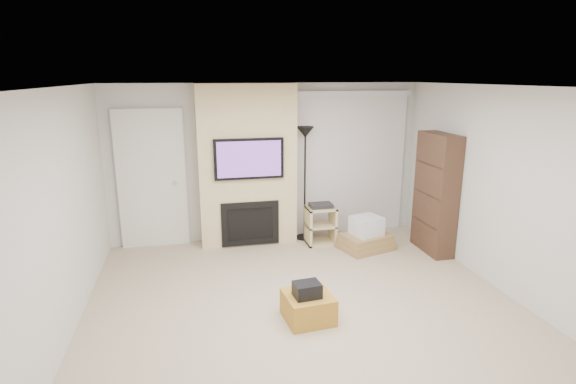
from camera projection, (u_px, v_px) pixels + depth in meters
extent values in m
cube|color=tan|center=(312.00, 319.00, 4.95)|extent=(5.00, 5.50, 0.00)
cube|color=white|center=(315.00, 87.00, 4.32)|extent=(5.00, 5.50, 0.00)
cube|color=silver|center=(267.00, 162.00, 7.23)|extent=(5.00, 0.00, 2.50)
cube|color=silver|center=(476.00, 384.00, 2.04)|extent=(5.00, 0.00, 2.50)
cube|color=silver|center=(50.00, 229.00, 4.11)|extent=(0.00, 5.50, 2.50)
cube|color=silver|center=(522.00, 197.00, 5.16)|extent=(0.00, 5.50, 2.50)
cube|color=silver|center=(329.00, 86.00, 5.16)|extent=(0.35, 0.18, 0.01)
cube|color=#AA7825|center=(308.00, 307.00, 4.92)|extent=(0.55, 0.55, 0.30)
cube|color=black|center=(307.00, 290.00, 4.82)|extent=(0.30, 0.25, 0.16)
cube|color=#DBC389|center=(247.00, 166.00, 6.97)|extent=(1.50, 0.40, 2.50)
cube|color=black|center=(249.00, 159.00, 6.72)|extent=(1.05, 0.06, 0.62)
cube|color=#593281|center=(249.00, 159.00, 6.68)|extent=(0.96, 0.00, 0.54)
cube|color=black|center=(250.00, 224.00, 7.00)|extent=(0.90, 0.04, 0.70)
cube|color=black|center=(250.00, 224.00, 6.98)|extent=(0.70, 0.02, 0.50)
cube|color=silver|center=(152.00, 179.00, 6.86)|extent=(1.02, 0.08, 2.14)
cube|color=#BAB599|center=(152.00, 182.00, 6.89)|extent=(0.90, 0.05, 2.05)
cylinder|color=silver|center=(175.00, 183.00, 6.92)|extent=(0.07, 0.06, 0.07)
cube|color=silver|center=(353.00, 93.00, 7.20)|extent=(1.98, 0.10, 0.08)
cube|color=silver|center=(350.00, 166.00, 7.51)|extent=(1.90, 0.03, 2.29)
cylinder|color=black|center=(304.00, 237.00, 7.43)|extent=(0.27, 0.27, 0.03)
cylinder|color=black|center=(305.00, 187.00, 7.21)|extent=(0.03, 0.03, 1.71)
cone|color=black|center=(305.00, 132.00, 6.99)|extent=(0.27, 0.27, 0.18)
cube|color=#D4BD84|center=(308.00, 226.00, 7.09)|extent=(0.04, 0.38, 0.60)
cube|color=#D4BD84|center=(333.00, 224.00, 7.18)|extent=(0.04, 0.38, 0.60)
cube|color=#D4BD84|center=(320.00, 242.00, 7.21)|extent=(0.45, 0.38, 0.03)
cube|color=#D4BD84|center=(321.00, 225.00, 7.14)|extent=(0.45, 0.38, 0.03)
cube|color=#D4BD84|center=(321.00, 208.00, 7.06)|extent=(0.45, 0.38, 0.03)
cube|color=black|center=(321.00, 205.00, 7.05)|extent=(0.35, 0.25, 0.06)
cube|color=#9E7A49|center=(366.00, 246.00, 6.97)|extent=(0.91, 0.78, 0.08)
cube|color=#9E7A49|center=(366.00, 241.00, 6.95)|extent=(0.86, 0.73, 0.08)
cube|color=#9E7A49|center=(366.00, 237.00, 6.93)|extent=(0.81, 0.69, 0.08)
cube|color=silver|center=(366.00, 226.00, 6.88)|extent=(0.51, 0.48, 0.28)
cube|color=#382418|center=(436.00, 194.00, 6.69)|extent=(0.30, 0.80, 1.80)
cube|color=#382418|center=(432.00, 222.00, 6.80)|extent=(0.26, 0.72, 0.02)
cube|color=#382418|center=(435.00, 194.00, 6.68)|extent=(0.26, 0.72, 0.02)
cube|color=#382418|center=(437.00, 164.00, 6.57)|extent=(0.26, 0.72, 0.02)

